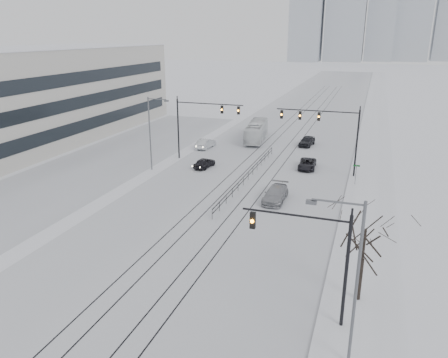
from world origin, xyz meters
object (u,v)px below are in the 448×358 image
sedan_sb_inner (204,163)px  sedan_sb_outer (206,144)px  sedan_nb_right (275,194)px  bare_tree (365,237)px  sedan_nb_far (307,141)px  traffic_mast_near (318,252)px  box_truck (256,131)px  sedan_nb_front (307,164)px

sedan_sb_inner → sedan_sb_outer: (-3.44, 9.33, 0.07)m
sedan_sb_outer → sedan_nb_right: size_ratio=0.86×
bare_tree → sedan_nb_far: (-9.27, 39.46, -3.76)m
traffic_mast_near → sedan_sb_inner: bearing=122.9°
sedan_sb_inner → box_truck: size_ratio=0.35×
sedan_nb_right → sedan_nb_far: size_ratio=1.16×
traffic_mast_near → sedan_sb_outer: (-20.79, 36.18, -3.86)m
sedan_sb_inner → box_truck: 16.65m
traffic_mast_near → sedan_nb_front: traffic_mast_near is taller
sedan_nb_far → box_truck: 8.20m
sedan_sb_outer → sedan_nb_front: bearing=165.5°
traffic_mast_near → sedan_nb_far: 43.18m
box_truck → sedan_sb_inner: bearing=74.4°
sedan_sb_inner → sedan_nb_far: bearing=-116.4°
bare_tree → sedan_nb_right: 18.16m
sedan_sb_outer → sedan_sb_inner: bearing=115.0°
sedan_nb_right → sedan_nb_far: bearing=91.1°
bare_tree → sedan_sb_outer: size_ratio=1.43×
box_truck → bare_tree: bearing=106.0°
sedan_nb_front → sedan_nb_right: (-1.33, -12.23, 0.11)m
sedan_sb_outer → sedan_nb_right: bearing=133.9°
sedan_sb_inner → sedan_nb_far: sedan_nb_far is taller
sedan_sb_outer → box_truck: box_truck is taller
sedan_sb_outer → box_truck: 9.23m
sedan_sb_outer → sedan_nb_far: sedan_nb_far is taller
bare_tree → sedan_nb_far: 40.71m
bare_tree → sedan_sb_outer: (-23.20, 33.18, -3.79)m
traffic_mast_near → box_truck: traffic_mast_near is taller
bare_tree → box_truck: size_ratio=0.57×
sedan_nb_front → box_truck: size_ratio=0.41×
sedan_nb_front → sedan_nb_far: size_ratio=1.03×
bare_tree → sedan_nb_front: bearing=105.0°
sedan_nb_far → box_truck: box_truck is taller
bare_tree → traffic_mast_near: bearing=-128.8°
bare_tree → sedan_nb_right: (-8.77, 15.44, -3.77)m
traffic_mast_near → bare_tree: size_ratio=1.15×
sedan_nb_front → sedan_sb_outer: bearing=157.6°
traffic_mast_near → sedan_nb_right: (-6.36, 18.45, -3.84)m
sedan_sb_outer → sedan_nb_front: (15.76, -5.50, -0.09)m
sedan_nb_right → bare_tree: bearing=-60.5°
bare_tree → sedan_nb_front: size_ratio=1.39×
bare_tree → sedan_nb_front: bare_tree is taller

